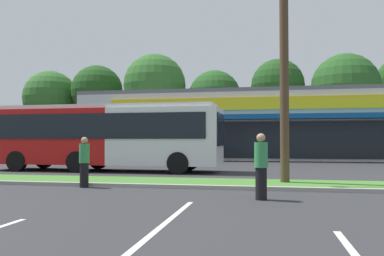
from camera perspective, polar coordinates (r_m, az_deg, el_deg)
grass_median at (r=14.47m, az=-9.99°, el=-7.55°), size 56.00×2.20×0.12m
curb_lip at (r=13.34m, az=-11.85°, el=-8.03°), size 56.00×0.24×0.12m
parking_stripe_2 at (r=7.56m, az=-3.67°, el=-13.35°), size 0.12×4.80×0.01m
storefront_building at (r=34.78m, az=10.49°, el=0.26°), size 29.90×11.91×5.49m
tree_far_left at (r=51.41m, az=-19.72°, el=4.16°), size 6.49×6.49×10.01m
tree_left at (r=48.08m, az=-13.52°, el=5.21°), size 5.99×5.99×10.36m
tree_mid_left at (r=45.34m, az=-5.40°, el=6.15°), size 7.06×7.06×11.32m
tree_mid at (r=45.14m, az=3.28°, el=4.58°), size 5.89×5.89×9.49m
tree_mid_right at (r=44.06m, az=12.25°, el=5.97°), size 5.73×5.73×10.33m
tree_right at (r=44.50m, az=21.21°, el=5.52°), size 6.98×6.98×10.59m
utility_pole at (r=14.22m, az=12.53°, el=14.68°), size 3.13×2.38×10.39m
city_bus at (r=20.19m, az=-12.48°, el=-1.05°), size 11.72×2.84×3.25m
pedestrian_near_bench at (r=10.32m, az=9.92°, el=-5.46°), size 0.34×0.34×1.70m
pedestrian_by_pole at (r=13.30m, az=-15.26°, el=-4.76°), size 0.33×0.33×1.63m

